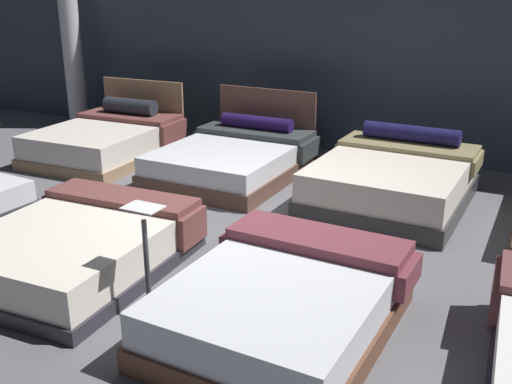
% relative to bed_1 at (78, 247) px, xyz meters
% --- Properties ---
extents(ground_plane, '(18.00, 18.00, 0.02)m').
position_rel_bed_1_xyz_m(ground_plane, '(1.03, 1.34, -0.23)').
color(ground_plane, '#5B5B60').
extents(showroom_back_wall, '(18.00, 0.06, 3.50)m').
position_rel_bed_1_xyz_m(showroom_back_wall, '(1.03, 4.88, 1.53)').
color(showroom_back_wall, '#333D4C').
rests_on(showroom_back_wall, ground_plane).
extents(bed_1, '(1.69, 2.02, 0.50)m').
position_rel_bed_1_xyz_m(bed_1, '(0.00, 0.00, 0.00)').
color(bed_1, '#29272F').
rests_on(bed_1, ground_plane).
extents(bed_2, '(1.60, 1.96, 0.54)m').
position_rel_bed_1_xyz_m(bed_2, '(2.06, -0.08, 0.01)').
color(bed_2, brown).
rests_on(bed_2, ground_plane).
extents(bed_4, '(1.67, 2.13, 1.01)m').
position_rel_bed_1_xyz_m(bed_4, '(-2.18, 3.02, 0.05)').
color(bed_4, '#907151').
rests_on(bed_4, ground_plane).
extents(bed_5, '(1.71, 2.15, 1.03)m').
position_rel_bed_1_xyz_m(bed_5, '(-0.06, 3.05, 0.03)').
color(bed_5, brown).
rests_on(bed_5, ground_plane).
extents(bed_6, '(1.74, 2.12, 0.79)m').
position_rel_bed_1_xyz_m(bed_6, '(2.09, 2.95, 0.06)').
color(bed_6, '#2E2E2E').
rests_on(bed_6, ground_plane).
extents(price_sign, '(0.28, 0.24, 0.91)m').
position_rel_bed_1_xyz_m(price_sign, '(1.03, -0.35, 0.12)').
color(price_sign, '#3F3F44').
rests_on(price_sign, ground_plane).
extents(support_pillar, '(0.33, 0.33, 3.50)m').
position_rel_bed_1_xyz_m(support_pillar, '(-3.93, 4.31, 1.53)').
color(support_pillar, silver).
rests_on(support_pillar, ground_plane).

